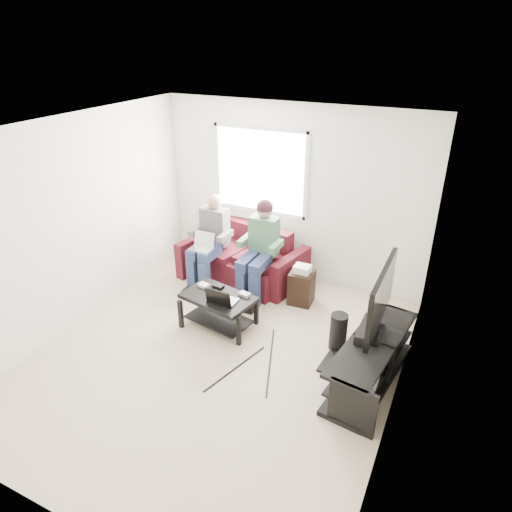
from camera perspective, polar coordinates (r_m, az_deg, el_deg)
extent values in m
plane|color=beige|center=(5.52, -4.90, -12.38)|extent=(4.50, 4.50, 0.00)
plane|color=white|center=(4.39, -6.24, 15.11)|extent=(4.50, 4.50, 0.00)
plane|color=silver|center=(6.68, 4.49, 7.61)|extent=(4.50, 0.00, 4.50)
plane|color=silver|center=(3.43, -25.79, -15.61)|extent=(4.50, 0.00, 4.50)
plane|color=silver|center=(6.02, -22.10, 3.51)|extent=(0.00, 4.50, 4.50)
plane|color=silver|center=(4.25, 18.47, -5.51)|extent=(0.00, 4.50, 4.50)
cube|color=white|center=(6.77, 0.55, 10.60)|extent=(1.40, 0.01, 1.20)
cube|color=silver|center=(6.76, 0.51, 10.58)|extent=(1.48, 0.04, 1.28)
cube|color=#491217|center=(6.94, -1.72, -1.49)|extent=(1.55, 1.03, 0.40)
cube|color=#491217|center=(7.02, -0.53, 2.58)|extent=(1.43, 0.48, 0.41)
cube|color=#491217|center=(7.26, -7.25, 0.39)|extent=(0.32, 0.87, 0.57)
cube|color=#491217|center=(6.61, 4.33, -2.22)|extent=(0.32, 0.87, 0.57)
cube|color=#491217|center=(6.96, -4.41, 0.86)|extent=(0.78, 0.76, 0.10)
cube|color=#491217|center=(6.67, 0.87, -0.28)|extent=(0.78, 0.76, 0.10)
cube|color=navy|center=(6.68, -7.22, 0.70)|extent=(0.16, 0.45, 0.14)
cube|color=navy|center=(6.58, -5.75, 0.37)|extent=(0.16, 0.45, 0.14)
cube|color=navy|center=(6.69, -7.91, -2.40)|extent=(0.13, 0.13, 0.50)
cube|color=navy|center=(6.59, -6.45, -2.77)|extent=(0.13, 0.13, 0.50)
cube|color=#525257|center=(6.77, -5.16, 3.76)|extent=(0.40, 0.22, 0.55)
sphere|color=tan|center=(6.65, -5.21, 6.76)|extent=(0.22, 0.22, 0.22)
cube|color=navy|center=(6.32, -1.08, -0.67)|extent=(0.16, 0.45, 0.14)
cube|color=navy|center=(6.24, 0.56, -1.03)|extent=(0.16, 0.45, 0.14)
cube|color=navy|center=(6.33, -1.81, -3.94)|extent=(0.13, 0.13, 0.50)
cube|color=navy|center=(6.25, -0.18, -4.35)|extent=(0.13, 0.13, 0.50)
cube|color=#545657|center=(6.42, 1.01, 2.57)|extent=(0.40, 0.22, 0.55)
sphere|color=tan|center=(6.30, 1.11, 5.72)|extent=(0.22, 0.22, 0.22)
sphere|color=#31181E|center=(6.28, 1.11, 6.06)|extent=(0.23, 0.23, 0.23)
cube|color=black|center=(5.79, -4.77, -5.20)|extent=(0.98, 0.70, 0.05)
cube|color=black|center=(5.96, -4.65, -7.85)|extent=(0.89, 0.61, 0.02)
cube|color=black|center=(5.94, -9.40, -7.18)|extent=(0.05, 0.05, 0.40)
cube|color=black|center=(5.56, -2.18, -9.36)|extent=(0.05, 0.05, 0.40)
cube|color=black|center=(6.27, -6.89, -5.00)|extent=(0.05, 0.05, 0.40)
cube|color=black|center=(5.92, 0.03, -6.87)|extent=(0.05, 0.05, 0.40)
cube|color=silver|center=(5.98, -6.53, -3.66)|extent=(0.16, 0.12, 0.04)
cube|color=black|center=(5.94, -4.75, -3.79)|extent=(0.15, 0.10, 0.04)
cube|color=gray|center=(5.75, -1.44, -4.81)|extent=(0.15, 0.11, 0.04)
cube|color=black|center=(5.03, 14.46, -10.42)|extent=(0.68, 1.62, 0.04)
cube|color=black|center=(5.18, 14.16, -12.56)|extent=(0.64, 1.55, 0.03)
cube|color=black|center=(5.32, 13.88, -14.51)|extent=(0.68, 1.62, 0.06)
cube|color=black|center=(4.61, 11.91, -18.13)|extent=(0.47, 0.11, 0.52)
cube|color=black|center=(5.79, 15.88, -8.12)|extent=(0.47, 0.11, 0.52)
cube|color=black|center=(5.09, 14.77, -9.43)|extent=(0.12, 0.40, 0.04)
cube|color=black|center=(5.04, 14.87, -8.69)|extent=(0.06, 0.06, 0.12)
cube|color=black|center=(4.84, 15.39, -4.95)|extent=(0.05, 1.10, 0.65)
cube|color=#D23175|center=(4.84, 15.05, -4.88)|extent=(0.01, 1.01, 0.58)
cube|color=black|center=(5.09, 13.48, -8.86)|extent=(0.12, 0.50, 0.10)
cylinder|color=#A56E47|center=(5.51, 15.50, -5.99)|extent=(0.08, 0.08, 0.12)
cube|color=silver|center=(4.84, 13.12, -14.92)|extent=(0.30, 0.22, 0.06)
cube|color=gray|center=(5.38, 14.95, -10.23)|extent=(0.34, 0.26, 0.08)
cube|color=black|center=(5.11, 14.09, -12.45)|extent=(0.38, 0.30, 0.07)
cylinder|color=black|center=(5.57, 10.25, -9.30)|extent=(0.21, 0.21, 0.47)
cube|color=black|center=(5.49, 9.38, -12.74)|extent=(0.20, 0.51, 0.03)
cube|color=black|center=(6.38, 5.70, -3.92)|extent=(0.32, 0.32, 0.48)
cube|color=silver|center=(6.24, 5.82, -1.63)|extent=(0.22, 0.18, 0.10)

